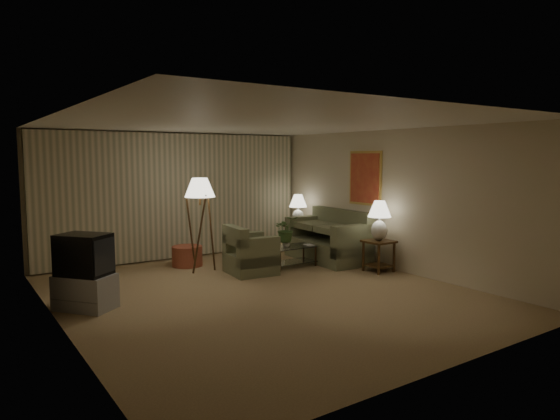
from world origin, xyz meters
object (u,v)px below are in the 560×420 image
object	(u,v)px
side_table_near	(379,250)
floor_lamp	(200,222)
crt_tv	(84,255)
ottoman	(187,256)
coffee_table	(292,253)
vase	(286,243)
side_table_far	(298,233)
sofa	(327,241)
tv_cabinet	(85,292)
table_lamp_near	(379,217)
table_lamp_far	(298,207)
armchair	(251,254)

from	to	relation	value
side_table_near	floor_lamp	size ratio (longest dim) A/B	0.34
floor_lamp	crt_tv	bearing A→B (deg)	-151.85
ottoman	crt_tv	bearing A→B (deg)	-142.34
coffee_table	vase	bearing A→B (deg)	180.00
side_table_far	vase	distance (m)	1.86
sofa	coffee_table	world-z (taller)	sofa
coffee_table	tv_cabinet	xyz separation A→B (m)	(-4.07, -0.58, -0.03)
coffee_table	crt_tv	xyz separation A→B (m)	(-4.07, -0.58, 0.52)
vase	side_table_near	bearing A→B (deg)	-44.37
table_lamp_near	crt_tv	xyz separation A→B (m)	(-5.20, 0.67, -0.25)
sofa	table_lamp_far	xyz separation A→B (m)	(0.15, 1.25, 0.60)
side_table_near	table_lamp_far	size ratio (longest dim) A/B	0.84
floor_lamp	vase	bearing A→B (deg)	-25.78
table_lamp_near	table_lamp_far	world-z (taller)	table_lamp_near
vase	armchair	bearing A→B (deg)	-179.12
table_lamp_near	table_lamp_far	distance (m)	2.60
crt_tv	table_lamp_near	bearing A→B (deg)	44.18
sofa	ottoman	world-z (taller)	sofa
table_lamp_near	table_lamp_far	xyz separation A→B (m)	(0.00, 2.60, -0.02)
table_lamp_near	floor_lamp	distance (m)	3.40
floor_lamp	ottoman	xyz separation A→B (m)	(-0.05, 0.54, -0.73)
side_table_far	tv_cabinet	size ratio (longest dim) A/B	0.64
side_table_near	floor_lamp	world-z (taller)	floor_lamp
table_lamp_far	table_lamp_near	bearing A→B (deg)	-90.00
floor_lamp	side_table_far	bearing A→B (deg)	12.77
table_lamp_far	coffee_table	distance (m)	1.91
crt_tv	floor_lamp	distance (m)	2.76
side_table_far	vase	xyz separation A→B (m)	(-1.28, -1.35, 0.09)
side_table_far	table_lamp_near	world-z (taller)	table_lamp_near
armchair	coffee_table	size ratio (longest dim) A/B	1.02
sofa	side_table_near	distance (m)	1.36
tv_cabinet	crt_tv	xyz separation A→B (m)	(0.00, 0.00, 0.55)
armchair	side_table_far	xyz separation A→B (m)	(2.09, 1.36, 0.04)
side_table_far	ottoman	bearing A→B (deg)	-178.17
coffee_table	tv_cabinet	distance (m)	4.11
vase	ottoman	bearing A→B (deg)	140.76
side_table_near	vase	world-z (taller)	side_table_near
table_lamp_near	crt_tv	distance (m)	5.25
armchair	side_table_far	bearing A→B (deg)	-51.14
sofa	table_lamp_near	distance (m)	1.50
table_lamp_far	vase	bearing A→B (deg)	-133.43
crt_tv	floor_lamp	xyz separation A→B (m)	(2.43, 1.30, 0.14)
sofa	side_table_near	world-z (taller)	sofa
floor_lamp	vase	xyz separation A→B (m)	(1.49, -0.72, -0.44)
side_table_far	floor_lamp	bearing A→B (deg)	-167.23
armchair	vase	world-z (taller)	armchair
coffee_table	floor_lamp	size ratio (longest dim) A/B	0.56
side_table_near	side_table_far	xyz separation A→B (m)	(-0.00, 2.60, -0.00)
floor_lamp	table_lamp_near	bearing A→B (deg)	-35.42
table_lamp_near	tv_cabinet	distance (m)	5.30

